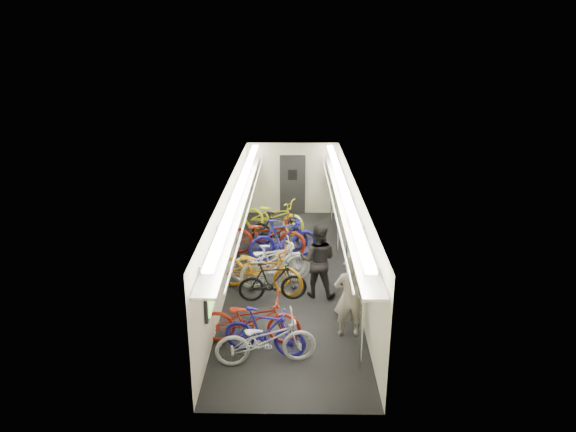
{
  "coord_description": "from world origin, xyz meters",
  "views": [
    {
      "loc": [
        0.07,
        -11.61,
        5.54
      ],
      "look_at": [
        -0.1,
        1.26,
        1.15
      ],
      "focal_mm": 32.0,
      "sensor_mm": 36.0,
      "label": 1
    }
  ],
  "objects_px": {
    "passenger_near": "(349,297)",
    "passenger_mid": "(318,260)",
    "bicycle_0": "(266,340)",
    "backpack": "(363,262)",
    "bicycle_1": "(265,332)"
  },
  "relations": [
    {
      "from": "backpack",
      "to": "passenger_near",
      "type": "bearing_deg",
      "value": -102.27
    },
    {
      "from": "bicycle_0",
      "to": "bicycle_1",
      "type": "distance_m",
      "value": 0.28
    },
    {
      "from": "bicycle_0",
      "to": "passenger_near",
      "type": "relative_size",
      "value": 1.1
    },
    {
      "from": "bicycle_1",
      "to": "backpack",
      "type": "height_order",
      "value": "backpack"
    },
    {
      "from": "bicycle_0",
      "to": "passenger_near",
      "type": "bearing_deg",
      "value": -67.31
    },
    {
      "from": "passenger_near",
      "to": "bicycle_0",
      "type": "bearing_deg",
      "value": 27.14
    },
    {
      "from": "bicycle_1",
      "to": "passenger_near",
      "type": "distance_m",
      "value": 1.79
    },
    {
      "from": "backpack",
      "to": "passenger_mid",
      "type": "bearing_deg",
      "value": 146.39
    },
    {
      "from": "bicycle_0",
      "to": "backpack",
      "type": "bearing_deg",
      "value": -58.24
    },
    {
      "from": "backpack",
      "to": "bicycle_1",
      "type": "bearing_deg",
      "value": -130.41
    },
    {
      "from": "backpack",
      "to": "bicycle_0",
      "type": "bearing_deg",
      "value": -124.73
    },
    {
      "from": "passenger_near",
      "to": "passenger_mid",
      "type": "relative_size",
      "value": 0.96
    },
    {
      "from": "passenger_near",
      "to": "passenger_mid",
      "type": "distance_m",
      "value": 1.75
    },
    {
      "from": "passenger_mid",
      "to": "backpack",
      "type": "xyz_separation_m",
      "value": [
        0.88,
        -0.98,
        0.41
      ]
    },
    {
      "from": "bicycle_0",
      "to": "backpack",
      "type": "relative_size",
      "value": 4.8
    }
  ]
}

